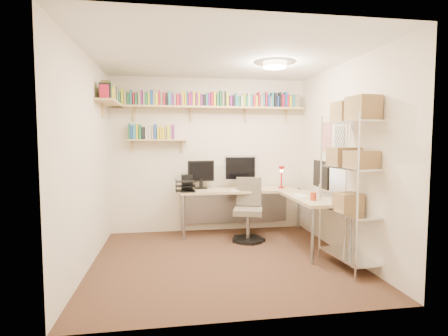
{
  "coord_description": "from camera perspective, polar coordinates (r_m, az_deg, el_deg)",
  "views": [
    {
      "loc": [
        -0.66,
        -4.22,
        1.49
      ],
      "look_at": [
        0.09,
        0.55,
        1.11
      ],
      "focal_mm": 28.0,
      "sensor_mm": 36.0,
      "label": 1
    }
  ],
  "objects": [
    {
      "name": "office_chair",
      "position": [
        5.27,
        3.99,
        -7.55
      ],
      "size": [
        0.51,
        0.52,
        0.93
      ],
      "rotation": [
        0.0,
        0.0,
        -0.29
      ],
      "color": "black",
      "rests_on": "ground"
    },
    {
      "name": "corner_desk",
      "position": [
        5.36,
        4.06,
        -3.85
      ],
      "size": [
        2.15,
        1.84,
        1.25
      ],
      "color": "tan",
      "rests_on": "ground"
    },
    {
      "name": "wire_rack",
      "position": [
        4.27,
        20.19,
        2.01
      ],
      "size": [
        0.45,
        0.81,
        1.98
      ],
      "rotation": [
        0.0,
        0.0,
        0.09
      ],
      "color": "silver",
      "rests_on": "ground"
    },
    {
      "name": "room_shell",
      "position": [
        4.28,
        -0.04,
        5.25
      ],
      "size": [
        3.24,
        3.04,
        2.52
      ],
      "color": "beige",
      "rests_on": "ground"
    },
    {
      "name": "wall_shelves",
      "position": [
        5.56,
        -6.48,
        9.97
      ],
      "size": [
        3.12,
        1.09,
        0.8
      ],
      "color": "#D4B377",
      "rests_on": "ground"
    },
    {
      "name": "ground",
      "position": [
        4.53,
        -0.09,
        -14.74
      ],
      "size": [
        3.2,
        3.2,
        0.0
      ],
      "primitive_type": "plane",
      "color": "#44261D",
      "rests_on": "ground"
    }
  ]
}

